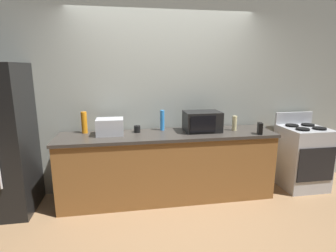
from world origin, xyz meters
name	(u,v)px	position (x,y,z in m)	size (l,w,h in m)	color
ground_plane	(173,212)	(0.00, 0.00, 0.00)	(8.00, 8.00, 0.00)	#93704C
back_wall	(163,96)	(0.00, 0.81, 1.35)	(6.40, 0.10, 2.70)	#9EA399
counter_run	(168,166)	(0.00, 0.40, 0.45)	(2.84, 0.64, 0.90)	brown
stove_range	(302,157)	(2.00, 0.40, 0.46)	(0.60, 0.61, 1.08)	#B7BABF
microwave	(202,121)	(0.47, 0.45, 1.04)	(0.48, 0.35, 0.27)	black
toaster_oven	(110,127)	(-0.74, 0.46, 1.01)	(0.34, 0.26, 0.21)	#B7BABF
cordless_phone	(260,128)	(1.17, 0.17, 0.98)	(0.05, 0.11, 0.15)	black
bottle_dish_soap	(84,123)	(-1.08, 0.61, 1.04)	(0.07, 0.07, 0.28)	orange
bottle_spray_cleaner	(162,120)	(-0.05, 0.60, 1.04)	(0.06, 0.06, 0.28)	#338CE5
bottle_hand_soap	(234,123)	(0.92, 0.42, 1.00)	(0.06, 0.06, 0.20)	beige
mug_black	(137,129)	(-0.39, 0.53, 0.95)	(0.09, 0.09, 0.09)	black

